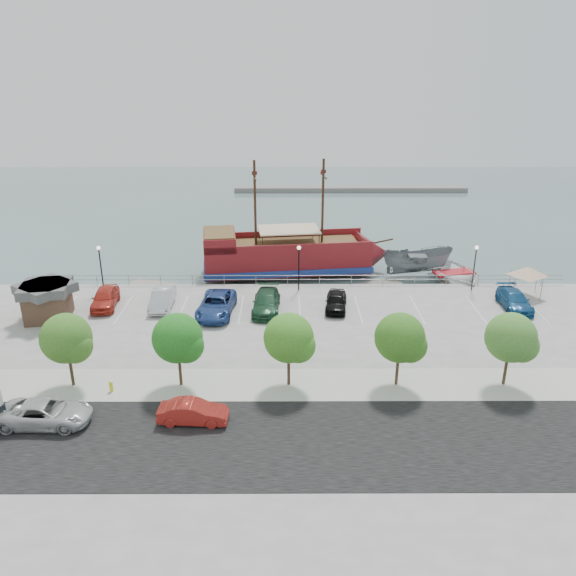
{
  "coord_description": "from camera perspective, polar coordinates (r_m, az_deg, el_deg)",
  "views": [
    {
      "loc": [
        -1.16,
        -41.6,
        19.37
      ],
      "look_at": [
        -1.0,
        2.0,
        2.0
      ],
      "focal_mm": 35.0,
      "sensor_mm": 36.0,
      "label": 1
    }
  ],
  "objects": [
    {
      "name": "speedboat",
      "position": [
        58.47,
        16.49,
        1.22
      ],
      "size": [
        6.88,
        8.55,
        1.57
      ],
      "primitive_type": "imported",
      "rotation": [
        0.0,
        0.0,
        0.21
      ],
      "color": "white",
      "rests_on": "ground"
    },
    {
      "name": "tree_f",
      "position": [
        38.17,
        21.91,
        -4.87
      ],
      "size": [
        3.3,
        3.2,
        5.0
      ],
      "color": "#473321",
      "rests_on": "sidewalk"
    },
    {
      "name": "parked_car_c",
      "position": [
        47.02,
        -7.29,
        -1.69
      ],
      "size": [
        3.13,
        6.11,
        1.65
      ],
      "primitive_type": "imported",
      "rotation": [
        0.0,
        0.0,
        -0.07
      ],
      "color": "navy",
      "rests_on": "land_slab"
    },
    {
      "name": "parked_car_b",
      "position": [
        49.13,
        -12.64,
        -1.05
      ],
      "size": [
        1.78,
        4.83,
        1.58
      ],
      "primitive_type": "imported",
      "rotation": [
        0.0,
        0.0,
        0.02
      ],
      "color": "silver",
      "rests_on": "land_slab"
    },
    {
      "name": "lamp_post_left",
      "position": [
        53.54,
        -18.55,
        2.69
      ],
      "size": [
        0.36,
        0.36,
        4.28
      ],
      "color": "black",
      "rests_on": "land_slab"
    },
    {
      "name": "shed",
      "position": [
        49.55,
        -23.25,
        -1.13
      ],
      "size": [
        4.22,
        4.22,
        3.04
      ],
      "rotation": [
        0.0,
        0.0,
        0.15
      ],
      "color": "#503728",
      "rests_on": "land_slab"
    },
    {
      "name": "pirate_ship",
      "position": [
        57.99,
        1.25,
        3.33
      ],
      "size": [
        19.93,
        7.65,
        12.42
      ],
      "rotation": [
        0.0,
        0.0,
        0.13
      ],
      "color": "maroon",
      "rests_on": "ground"
    },
    {
      "name": "fire_hydrant",
      "position": [
        37.84,
        -17.53,
        -9.49
      ],
      "size": [
        0.26,
        0.26,
        0.74
      ],
      "rotation": [
        0.0,
        0.0,
        -0.04
      ],
      "color": "#CFCD1C",
      "rests_on": "sidewalk"
    },
    {
      "name": "dock_west",
      "position": [
        55.97,
        -12.61,
        0.04
      ],
      "size": [
        7.07,
        4.37,
        0.39
      ],
      "primitive_type": "cube",
      "rotation": [
        0.0,
        0.0,
        -0.38
      ],
      "color": "gray",
      "rests_on": "ground"
    },
    {
      "name": "far_shore",
      "position": [
        99.27,
        6.34,
        9.99
      ],
      "size": [
        40.0,
        3.0,
        0.8
      ],
      "primitive_type": "cube",
      "color": "slate",
      "rests_on": "ground"
    },
    {
      "name": "parked_car_d",
      "position": [
        47.25,
        -2.21,
        -1.45
      ],
      "size": [
        2.43,
        5.51,
        1.57
      ],
      "primitive_type": "imported",
      "rotation": [
        0.0,
        0.0,
        -0.04
      ],
      "color": "#1F492D",
      "rests_on": "land_slab"
    },
    {
      "name": "parked_car_a",
      "position": [
        50.53,
        -18.09,
        -0.94
      ],
      "size": [
        2.43,
        4.99,
        1.64
      ],
      "primitive_type": "imported",
      "rotation": [
        0.0,
        0.0,
        0.1
      ],
      "color": "red",
      "rests_on": "land_slab"
    },
    {
      "name": "land_slab",
      "position": [
        28.71,
        2.34,
        -22.37
      ],
      "size": [
        100.0,
        58.0,
        1.2
      ],
      "primitive_type": "cube",
      "color": "gray",
      "rests_on": "ground"
    },
    {
      "name": "tree_e",
      "position": [
        36.13,
        11.53,
        -5.17
      ],
      "size": [
        3.3,
        3.2,
        5.0
      ],
      "color": "#473321",
      "rests_on": "sidewalk"
    },
    {
      "name": "seawall_railing",
      "position": [
        52.88,
        1.06,
        0.84
      ],
      "size": [
        50.0,
        0.06,
        1.0
      ],
      "color": "gray",
      "rests_on": "land_slab"
    },
    {
      "name": "tree_c",
      "position": [
        36.01,
        -10.94,
        -5.21
      ],
      "size": [
        3.3,
        3.2,
        5.0
      ],
      "color": "#473321",
      "rests_on": "sidewalk"
    },
    {
      "name": "parked_car_h",
      "position": [
        51.5,
        22.01,
        -1.16
      ],
      "size": [
        2.2,
        5.12,
        1.47
      ],
      "primitive_type": "imported",
      "rotation": [
        0.0,
        0.0,
        -0.03
      ],
      "color": "navy",
      "rests_on": "land_slab"
    },
    {
      "name": "tree_b",
      "position": [
        37.94,
        -21.43,
        -4.96
      ],
      "size": [
        3.3,
        3.2,
        5.0
      ],
      "color": "#473321",
      "rests_on": "sidewalk"
    },
    {
      "name": "canopy_tent",
      "position": [
        54.18,
        23.22,
        1.99
      ],
      "size": [
        4.44,
        4.44,
        3.1
      ],
      "rotation": [
        0.0,
        0.0,
        -0.22
      ],
      "color": "slate",
      "rests_on": "land_slab"
    },
    {
      "name": "patrol_boat",
      "position": [
        59.15,
        12.97,
        2.44
      ],
      "size": [
        7.38,
        3.23,
        2.78
      ],
      "primitive_type": "imported",
      "rotation": [
        0.0,
        0.0,
        1.64
      ],
      "color": "slate",
      "rests_on": "ground"
    },
    {
      "name": "dock_east",
      "position": [
        57.68,
        18.42,
        0.08
      ],
      "size": [
        6.85,
        3.53,
        0.38
      ],
      "primitive_type": "cube",
      "rotation": [
        0.0,
        0.0,
        -0.26
      ],
      "color": "gray",
      "rests_on": "ground"
    },
    {
      "name": "sidewalk",
      "position": [
        37.07,
        1.64,
        -9.76
      ],
      "size": [
        100.0,
        4.0,
        0.05
      ],
      "primitive_type": "cube",
      "color": "beige",
      "rests_on": "land_slab"
    },
    {
      "name": "parked_car_e",
      "position": [
        47.74,
        4.91,
        -1.33
      ],
      "size": [
        2.27,
        4.53,
        1.48
      ],
      "primitive_type": "imported",
      "rotation": [
        0.0,
        0.0,
        -0.12
      ],
      "color": "black",
      "rests_on": "land_slab"
    },
    {
      "name": "street",
      "position": [
        32.12,
        1.97,
        -15.36
      ],
      "size": [
        100.0,
        8.0,
        0.04
      ],
      "primitive_type": "cube",
      "color": "black",
      "rests_on": "land_slab"
    },
    {
      "name": "lamp_post_mid",
      "position": [
        50.84,
        1.11,
        2.86
      ],
      "size": [
        0.36,
        0.36,
        4.28
      ],
      "color": "black",
      "rests_on": "land_slab"
    },
    {
      "name": "lamp_post_right",
      "position": [
        53.65,
        18.48,
        2.74
      ],
      "size": [
        0.36,
        0.36,
        4.28
      ],
      "color": "black",
      "rests_on": "land_slab"
    },
    {
      "name": "ground",
      "position": [
        46.33,
        1.25,
        -4.36
      ],
      "size": [
        160.0,
        160.0,
        0.0
      ],
      "primitive_type": "plane",
      "color": "#516462"
    },
    {
      "name": "dock_mid",
      "position": [
        55.25,
        8.19,
        0.07
      ],
      "size": [
        7.01,
        4.43,
        0.39
      ],
      "primitive_type": "cube",
      "rotation": [
        0.0,
        0.0,
        0.4
      ],
      "color": "slate",
      "rests_on": "ground"
    },
    {
      "name": "street_sedan",
      "position": [
        33.7,
        -9.62,
        -12.33
      ],
      "size": [
        4.12,
        1.6,
        1.34
      ],
      "primitive_type": "imported",
      "rotation": [
        0.0,
        0.0,
        1.52
      ],
      "color": "#B0251E",
      "rests_on": "street"
    },
    {
      "name": "tree_d",
      "position": [
        35.39,
        0.31,
        -5.29
      ],
      "size": [
        3.3,
        3.2,
        5.0
      ],
      "color": "#473321",
      "rests_on": "sidewalk"
    },
    {
      "name": "street_van",
      "position": [
        35.91,
        -23.43,
        -11.58
      ],
      "size": [
        5.27,
        2.52,
        1.45
      ],
      "primitive_type": "imported",
      "rotation": [
        0.0,
        0.0,
        1.55
      ],
      "color": "#BDBDBD",
      "rests_on": "street"
    }
  ]
}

